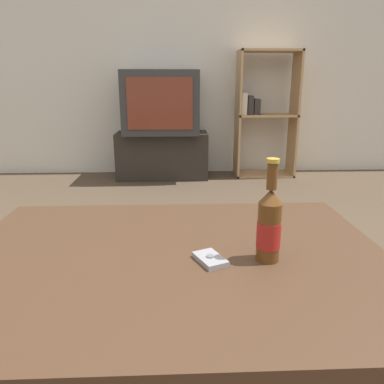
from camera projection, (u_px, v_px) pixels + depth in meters
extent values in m
cube|color=beige|center=(174.00, 42.00, 3.68)|extent=(8.00, 0.05, 2.60)
cube|color=#422B1C|center=(174.00, 261.00, 1.02)|extent=(1.17, 0.87, 0.04)
cylinder|color=#382417|center=(37.00, 275.00, 1.42)|extent=(0.07, 0.07, 0.43)
cylinder|color=#382417|center=(309.00, 269.00, 1.46)|extent=(0.07, 0.07, 0.43)
cube|color=#28231E|center=(162.00, 155.00, 3.72)|extent=(0.89, 0.38, 0.45)
cube|color=#2D2D2D|center=(161.00, 102.00, 3.58)|extent=(0.71, 0.60, 0.58)
cube|color=maroon|center=(160.00, 104.00, 3.29)|extent=(0.58, 0.01, 0.45)
cube|color=tan|center=(238.00, 115.00, 3.69)|extent=(0.02, 0.30, 1.22)
cube|color=tan|center=(294.00, 115.00, 3.72)|extent=(0.02, 0.30, 1.22)
cube|color=tan|center=(263.00, 174.00, 3.87)|extent=(0.58, 0.30, 0.02)
cube|color=tan|center=(266.00, 115.00, 3.71)|extent=(0.58, 0.30, 0.02)
cube|color=tan|center=(270.00, 51.00, 3.54)|extent=(0.58, 0.30, 0.02)
cube|color=beige|center=(243.00, 103.00, 3.66)|extent=(0.05, 0.21, 0.21)
cube|color=#2D2828|center=(249.00, 105.00, 3.67)|extent=(0.05, 0.21, 0.18)
cube|color=#2D2828|center=(255.00, 107.00, 3.68)|extent=(0.06, 0.21, 0.15)
cylinder|color=#563314|center=(269.00, 232.00, 0.96)|extent=(0.06, 0.06, 0.16)
cylinder|color=maroon|center=(269.00, 235.00, 0.96)|extent=(0.06, 0.06, 0.07)
cone|color=#563314|center=(271.00, 196.00, 0.93)|extent=(0.06, 0.06, 0.04)
cylinder|color=#563314|center=(272.00, 176.00, 0.92)|extent=(0.03, 0.03, 0.07)
cylinder|color=#B79333|center=(273.00, 161.00, 0.91)|extent=(0.03, 0.03, 0.01)
cube|color=gray|center=(210.00, 259.00, 0.97)|extent=(0.09, 0.11, 0.01)
cylinder|color=slate|center=(210.00, 256.00, 0.97)|extent=(0.02, 0.02, 0.00)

